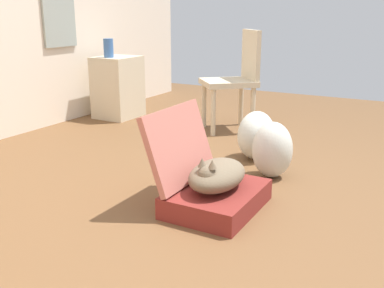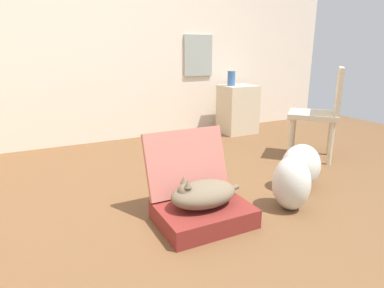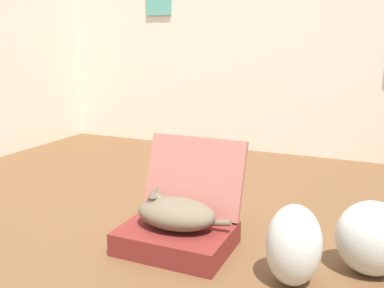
# 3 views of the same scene
# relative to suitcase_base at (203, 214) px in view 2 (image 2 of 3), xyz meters

# --- Properties ---
(ground_plane) EXTENTS (7.68, 7.68, 0.00)m
(ground_plane) POSITION_rel_suitcase_base_xyz_m (0.00, 0.07, -0.06)
(ground_plane) COLOR brown
(ground_plane) RESTS_ON ground
(wall_back) EXTENTS (6.40, 0.15, 2.60)m
(wall_back) POSITION_rel_suitcase_base_xyz_m (0.00, 2.33, 1.24)
(wall_back) COLOR beige
(wall_back) RESTS_ON ground
(suitcase_base) EXTENTS (0.58, 0.45, 0.12)m
(suitcase_base) POSITION_rel_suitcase_base_xyz_m (0.00, 0.00, 0.00)
(suitcase_base) COLOR maroon
(suitcase_base) RESTS_ON ground
(suitcase_lid) EXTENTS (0.58, 0.18, 0.43)m
(suitcase_lid) POSITION_rel_suitcase_base_xyz_m (0.00, 0.24, 0.28)
(suitcase_lid) COLOR #B26356
(suitcase_lid) RESTS_ON suitcase_base
(cat) EXTENTS (0.51, 0.28, 0.21)m
(cat) POSITION_rel_suitcase_base_xyz_m (-0.01, 0.00, 0.14)
(cat) COLOR brown
(cat) RESTS_ON suitcase_base
(plastic_bag_white) EXTENTS (0.25, 0.27, 0.38)m
(plastic_bag_white) POSITION_rel_suitcase_base_xyz_m (0.64, -0.10, 0.13)
(plastic_bag_white) COLOR silver
(plastic_bag_white) RESTS_ON ground
(plastic_bag_clear) EXTENTS (0.34, 0.27, 0.36)m
(plastic_bag_clear) POSITION_rel_suitcase_base_xyz_m (0.96, 0.14, 0.12)
(plastic_bag_clear) COLOR silver
(plastic_bag_clear) RESTS_ON ground
(side_table) EXTENTS (0.44, 0.39, 0.63)m
(side_table) POSITION_rel_suitcase_base_xyz_m (1.58, 1.92, 0.25)
(side_table) COLOR beige
(side_table) RESTS_ON ground
(vase_tall) EXTENTS (0.10, 0.10, 0.19)m
(vase_tall) POSITION_rel_suitcase_base_xyz_m (1.47, 1.93, 0.66)
(vase_tall) COLOR #38609E
(vase_tall) RESTS_ON side_table
(chair) EXTENTS (0.61, 0.62, 0.92)m
(chair) POSITION_rel_suitcase_base_xyz_m (1.68, 0.63, 0.43)
(chair) COLOR beige
(chair) RESTS_ON ground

